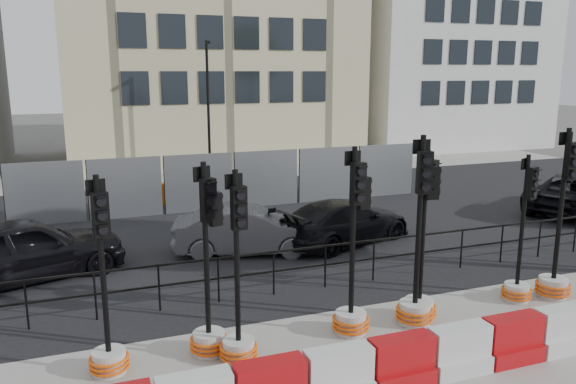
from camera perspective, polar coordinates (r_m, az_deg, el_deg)
name	(u,v)px	position (r m, az deg, el deg)	size (l,w,h in m)	color
ground	(349,309)	(11.65, 6.23, -11.76)	(120.00, 120.00, 0.00)	#51514C
road	(250,223)	(17.82, -3.84, -3.14)	(40.00, 14.00, 0.03)	black
sidewalk_far	(195,175)	(26.37, -9.43, 1.73)	(40.00, 4.00, 0.02)	gray
building_white	(438,18)	(38.45, 15.03, 16.68)	(12.00, 9.06, 16.00)	silver
kerb_railing	(325,259)	(12.41, 3.82, -6.78)	(18.00, 0.04, 1.00)	black
heras_fencing	(215,186)	(20.09, -7.41, 0.59)	(14.33, 1.72, 2.00)	gray
lamp_post_far	(208,106)	(25.09, -8.10, 8.65)	(0.12, 0.56, 6.00)	black
barrier_row	(430,358)	(9.33, 14.26, -15.99)	(14.65, 0.50, 0.80)	#AD0D10
traffic_signal_a	(108,335)	(9.50, -17.85, -13.66)	(0.63, 0.63, 3.22)	silver
traffic_signal_b	(209,311)	(9.68, -8.03, -11.85)	(0.65, 0.65, 3.31)	silver
traffic_signal_c	(238,324)	(9.43, -5.06, -13.25)	(0.64, 0.64, 3.24)	silver
traffic_signal_d	(352,291)	(10.34, 6.55, -9.99)	(0.68, 0.68, 3.45)	silver
traffic_signal_e	(421,285)	(11.17, 13.33, -9.20)	(0.67, 0.67, 3.40)	silver
traffic_signal_f	(417,281)	(10.90, 12.98, -8.85)	(0.71, 0.71, 3.61)	silver
traffic_signal_g	(519,272)	(12.67, 22.39, -7.53)	(0.61, 0.61, 3.10)	silver
traffic_signal_h	(556,264)	(13.13, 25.55, -6.64)	(0.71, 0.71, 3.61)	silver
car_a	(24,249)	(14.15, -25.24, -5.28)	(4.74, 3.06, 1.50)	black
car_b	(248,230)	(14.75, -4.08, -3.89)	(4.08, 2.36, 1.27)	#454549
car_c	(344,222)	(15.70, 5.71, -3.01)	(4.57, 2.99, 1.23)	black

